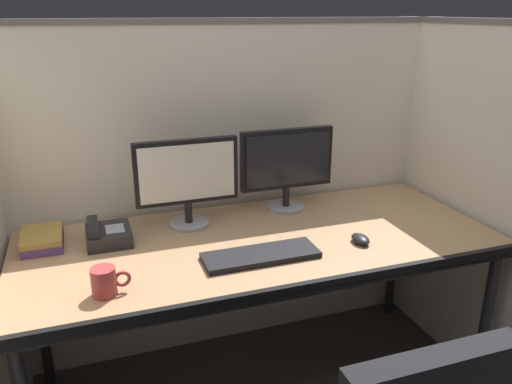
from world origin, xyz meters
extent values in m
cube|color=beige|center=(0.00, 0.74, 0.78)|extent=(2.20, 0.05, 1.55)
cube|color=#605B56|center=(0.00, 0.74, 1.56)|extent=(2.21, 0.06, 0.02)
cube|color=beige|center=(0.99, 0.20, 0.78)|extent=(0.05, 1.40, 1.55)
cube|color=#605B56|center=(0.99, 0.20, 1.56)|extent=(0.06, 1.41, 0.02)
cube|color=#997551|center=(0.00, 0.30, 0.72)|extent=(1.90, 0.80, 0.04)
cube|color=black|center=(0.00, -0.09, 0.72)|extent=(1.90, 0.02, 0.05)
cylinder|color=black|center=(0.89, -0.04, 0.35)|extent=(0.04, 0.04, 0.70)
cylinder|color=black|center=(-0.89, 0.64, 0.35)|extent=(0.04, 0.04, 0.70)
cylinder|color=black|center=(0.89, 0.64, 0.35)|extent=(0.04, 0.04, 0.70)
cylinder|color=gray|center=(-0.24, 0.52, 0.75)|extent=(0.17, 0.17, 0.01)
cylinder|color=black|center=(-0.24, 0.52, 0.80)|extent=(0.03, 0.03, 0.09)
cube|color=black|center=(-0.24, 0.52, 0.98)|extent=(0.43, 0.03, 0.27)
cube|color=silver|center=(-0.24, 0.51, 0.98)|extent=(0.39, 0.01, 0.23)
cylinder|color=gray|center=(0.22, 0.57, 0.75)|extent=(0.17, 0.17, 0.01)
cylinder|color=black|center=(0.22, 0.57, 0.80)|extent=(0.03, 0.03, 0.09)
cube|color=black|center=(0.22, 0.57, 0.98)|extent=(0.43, 0.03, 0.27)
cube|color=black|center=(0.22, 0.55, 0.98)|extent=(0.39, 0.01, 0.23)
cube|color=black|center=(-0.06, 0.13, 0.75)|extent=(0.43, 0.15, 0.02)
ellipsoid|color=black|center=(0.36, 0.13, 0.76)|extent=(0.06, 0.10, 0.03)
cylinder|color=#59595B|center=(0.36, 0.15, 0.77)|extent=(0.01, 0.01, 0.01)
cube|color=black|center=(-0.58, 0.46, 0.77)|extent=(0.17, 0.19, 0.06)
cube|color=black|center=(-0.63, 0.46, 0.81)|extent=(0.04, 0.17, 0.03)
cube|color=gray|center=(-0.55, 0.45, 0.80)|extent=(0.07, 0.09, 0.00)
cube|color=#4C3366|center=(-0.82, 0.51, 0.76)|extent=(0.15, 0.21, 0.03)
cube|color=olive|center=(-0.82, 0.51, 0.79)|extent=(0.15, 0.21, 0.02)
cylinder|color=#993333|center=(-0.62, 0.06, 0.79)|extent=(0.08, 0.08, 0.09)
torus|color=#993333|center=(-0.56, 0.06, 0.79)|extent=(0.06, 0.01, 0.06)
camera|label=1|loc=(-0.63, -1.45, 1.60)|focal=35.68mm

